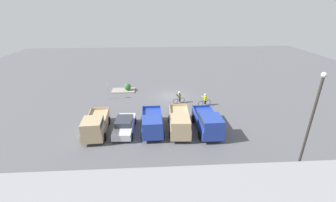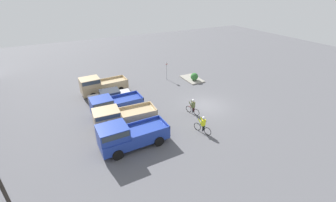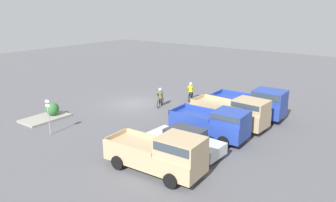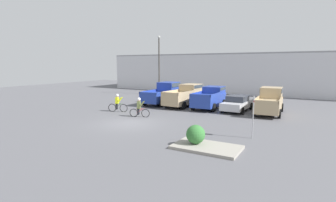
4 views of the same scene
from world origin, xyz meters
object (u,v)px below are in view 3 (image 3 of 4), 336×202
Objects in this scene: cyclist_0 at (160,97)px; shrub at (52,109)px; fire_lane_sign at (48,113)px; pickup_truck_2 at (214,123)px; cyclist_1 at (191,91)px; pickup_truck_3 at (162,153)px; sedan_0 at (185,141)px; pickup_truck_1 at (234,112)px; pickup_truck_0 at (255,103)px.

cyclist_0 is 8.75m from shrub.
fire_lane_sign is at bearing 53.17° from shrub.
pickup_truck_2 is 9.08m from cyclist_1.
cyclist_1 is (-12.26, -6.30, -0.29)m from pickup_truck_3.
sedan_0 is at bearing 94.50° from shrub.
pickup_truck_1 is at bearing 57.77° from cyclist_1.
cyclist_0 is at bearing -132.67° from sedan_0.
cyclist_1 is at bearing -99.34° from pickup_truck_0.
pickup_truck_2 is at bearing -178.32° from pickup_truck_3.
pickup_truck_2 is (5.60, -0.44, -0.10)m from pickup_truck_0.
pickup_truck_3 is 2.17× the size of fire_lane_sign.
fire_lane_sign reaches higher than pickup_truck_1.
pickup_truck_1 is 12.66m from fire_lane_sign.
pickup_truck_3 is 12.40m from shrub.
pickup_truck_0 reaches higher than pickup_truck_2.
cyclist_1 is (-3.91, -6.21, -0.29)m from pickup_truck_1.
sedan_0 is at bearing -170.16° from pickup_truck_3.
pickup_truck_2 is at bearing 107.18° from shrub.
pickup_truck_1 is 1.19× the size of sedan_0.
pickup_truck_0 is 1.02× the size of pickup_truck_3.
pickup_truck_0 is 15.00m from fire_lane_sign.
fire_lane_sign is at bearing -39.12° from pickup_truck_0.
pickup_truck_3 is at bearing 9.84° from sedan_0.
pickup_truck_1 is 3.20× the size of cyclist_1.
cyclist_0 reaches higher than sedan_0.
pickup_truck_2 is 12.66m from shrub.
pickup_truck_0 is 3.19× the size of cyclist_1.
pickup_truck_2 reaches higher than cyclist_1.
sedan_0 is at bearing -5.12° from pickup_truck_0.
pickup_truck_0 is 6.67m from cyclist_1.
pickup_truck_0 is at bearing 175.55° from pickup_truck_2.
pickup_truck_1 is 13.80m from shrub.
sedan_0 reaches higher than shrub.
pickup_truck_0 reaches higher than pickup_truck_3.
pickup_truck_1 is at bearing 84.29° from cyclist_0.
pickup_truck_2 reaches higher than cyclist_0.
pickup_truck_3 reaches higher than sedan_0.
pickup_truck_3 is 3.14× the size of cyclist_1.
shrub is (10.42, -5.95, -0.19)m from cyclist_1.
sedan_0 is at bearing 110.29° from fire_lane_sign.
shrub is (-2.29, -3.06, -0.87)m from fire_lane_sign.
cyclist_0 is at bearing -95.71° from pickup_truck_1.
sedan_0 is at bearing 47.33° from cyclist_0.
sedan_0 is at bearing 31.51° from cyclist_1.
pickup_truck_1 is 5.53× the size of shrub.
fire_lane_sign is 2.50× the size of shrub.
shrub is (0.93, -11.77, -0.07)m from sedan_0.
pickup_truck_2 reaches higher than sedan_0.
pickup_truck_1 is 1.11× the size of pickup_truck_2.
sedan_0 is 2.85× the size of cyclist_0.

